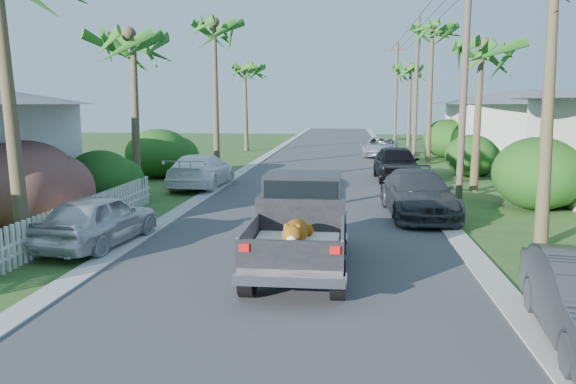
# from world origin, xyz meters

# --- Properties ---
(ground) EXTENTS (120.00, 120.00, 0.00)m
(ground) POSITION_xyz_m (0.00, 0.00, 0.00)
(ground) COLOR #26501E
(ground) RESTS_ON ground
(road) EXTENTS (8.00, 100.00, 0.02)m
(road) POSITION_xyz_m (0.00, 25.00, 0.01)
(road) COLOR #38383A
(road) RESTS_ON ground
(curb_left) EXTENTS (0.60, 100.00, 0.06)m
(curb_left) POSITION_xyz_m (-4.30, 25.00, 0.03)
(curb_left) COLOR #A5A39E
(curb_left) RESTS_ON ground
(curb_right) EXTENTS (0.60, 100.00, 0.06)m
(curb_right) POSITION_xyz_m (4.30, 25.00, 0.03)
(curb_right) COLOR #A5A39E
(curb_right) RESTS_ON ground
(pickup_truck) EXTENTS (1.98, 5.12, 2.06)m
(pickup_truck) POSITION_xyz_m (0.30, 3.37, 1.01)
(pickup_truck) COLOR black
(pickup_truck) RESTS_ON ground
(parked_car_rm) EXTENTS (2.35, 5.11, 1.45)m
(parked_car_rm) POSITION_xyz_m (3.60, 9.37, 0.72)
(parked_car_rm) COLOR #323538
(parked_car_rm) RESTS_ON ground
(parked_car_rf) EXTENTS (2.11, 4.86, 1.63)m
(parked_car_rf) POSITION_xyz_m (3.63, 18.00, 0.82)
(parked_car_rf) COLOR black
(parked_car_rf) RESTS_ON ground
(parked_car_rd) EXTENTS (2.77, 5.03, 1.33)m
(parked_car_rd) POSITION_xyz_m (3.60, 30.27, 0.67)
(parked_car_rd) COLOR #B6B7BD
(parked_car_rd) RESTS_ON ground
(parked_car_ln) EXTENTS (2.08, 4.15, 1.36)m
(parked_car_ln) POSITION_xyz_m (-5.00, 4.53, 0.68)
(parked_car_ln) COLOR silver
(parked_car_ln) RESTS_ON ground
(parked_car_lf) EXTENTS (2.19, 5.06, 1.45)m
(parked_car_lf) POSITION_xyz_m (-5.00, 14.81, 0.73)
(parked_car_lf) COLOR white
(parked_car_lf) RESTS_ON ground
(palm_l_b) EXTENTS (4.40, 4.40, 7.40)m
(palm_l_b) POSITION_xyz_m (-6.80, 12.00, 6.15)
(palm_l_b) COLOR brown
(palm_l_b) RESTS_ON ground
(palm_l_c) EXTENTS (4.40, 4.40, 9.20)m
(palm_l_c) POSITION_xyz_m (-6.00, 22.00, 7.91)
(palm_l_c) COLOR brown
(palm_l_c) RESTS_ON ground
(palm_l_d) EXTENTS (4.40, 4.40, 7.70)m
(palm_l_d) POSITION_xyz_m (-6.50, 34.00, 6.44)
(palm_l_d) COLOR brown
(palm_l_d) RESTS_ON ground
(palm_r_b) EXTENTS (4.40, 4.40, 7.20)m
(palm_r_b) POSITION_xyz_m (6.60, 15.00, 5.95)
(palm_r_b) COLOR brown
(palm_r_b) RESTS_ON ground
(palm_r_c) EXTENTS (4.40, 4.40, 9.40)m
(palm_r_c) POSITION_xyz_m (6.20, 26.00, 8.11)
(palm_r_c) COLOR brown
(palm_r_c) RESTS_ON ground
(palm_r_d) EXTENTS (4.40, 4.40, 8.00)m
(palm_r_d) POSITION_xyz_m (6.50, 40.00, 6.74)
(palm_r_d) COLOR brown
(palm_r_d) RESTS_ON ground
(shrub_l_b) EXTENTS (3.00, 3.30, 2.60)m
(shrub_l_b) POSITION_xyz_m (-7.80, 6.00, 1.30)
(shrub_l_b) COLOR #AA1849
(shrub_l_b) RESTS_ON ground
(shrub_l_c) EXTENTS (2.40, 2.64, 2.00)m
(shrub_l_c) POSITION_xyz_m (-7.40, 10.00, 1.00)
(shrub_l_c) COLOR #154112
(shrub_l_c) RESTS_ON ground
(shrub_l_d) EXTENTS (3.20, 3.52, 2.40)m
(shrub_l_d) POSITION_xyz_m (-8.00, 18.00, 1.20)
(shrub_l_d) COLOR #154112
(shrub_l_d) RESTS_ON ground
(shrub_r_b) EXTENTS (3.00, 3.30, 2.50)m
(shrub_r_b) POSITION_xyz_m (7.80, 11.00, 1.25)
(shrub_r_b) COLOR #154112
(shrub_r_b) RESTS_ON ground
(shrub_r_c) EXTENTS (2.60, 2.86, 2.10)m
(shrub_r_c) POSITION_xyz_m (7.50, 20.00, 1.05)
(shrub_r_c) COLOR #154112
(shrub_r_c) RESTS_ON ground
(shrub_r_d) EXTENTS (3.20, 3.52, 2.60)m
(shrub_r_d) POSITION_xyz_m (8.00, 30.00, 1.30)
(shrub_r_d) COLOR #154112
(shrub_r_d) RESTS_ON ground
(picket_fence) EXTENTS (0.10, 11.00, 1.00)m
(picket_fence) POSITION_xyz_m (-6.00, 5.50, 0.50)
(picket_fence) COLOR white
(picket_fence) RESTS_ON ground
(house_right_far) EXTENTS (9.00, 8.00, 4.60)m
(house_right_far) POSITION_xyz_m (13.00, 30.00, 2.12)
(house_right_far) COLOR silver
(house_right_far) RESTS_ON ground
(utility_pole_b) EXTENTS (1.60, 0.26, 9.00)m
(utility_pole_b) POSITION_xyz_m (5.60, 13.00, 4.60)
(utility_pole_b) COLOR brown
(utility_pole_b) RESTS_ON ground
(utility_pole_c) EXTENTS (1.60, 0.26, 9.00)m
(utility_pole_c) POSITION_xyz_m (5.60, 28.00, 4.60)
(utility_pole_c) COLOR brown
(utility_pole_c) RESTS_ON ground
(utility_pole_d) EXTENTS (1.60, 0.26, 9.00)m
(utility_pole_d) POSITION_xyz_m (5.60, 43.00, 4.60)
(utility_pole_d) COLOR brown
(utility_pole_d) RESTS_ON ground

